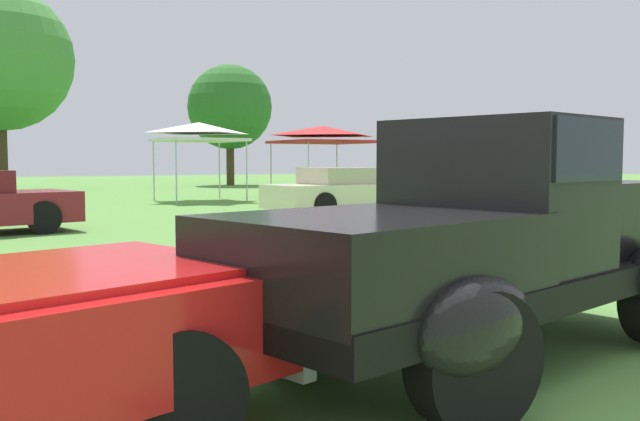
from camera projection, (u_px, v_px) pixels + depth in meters
ground_plane at (478, 394)px, 4.22m from camera, size 120.00×120.00×0.00m
feature_pickup_truck at (488, 238)px, 4.91m from camera, size 4.37×2.52×1.70m
show_car_cream at (347, 191)px, 18.13m from camera, size 4.49×2.06×1.22m
spectator_between_cars at (436, 184)px, 14.70m from camera, size 0.44×0.33×1.69m
canopy_tent_left_field at (199, 131)px, 23.91m from camera, size 2.74×2.74×2.71m
canopy_tent_center_field at (324, 133)px, 26.38m from camera, size 3.33×3.33×2.71m
treeline_mid_left at (0, 59)px, 32.04m from camera, size 6.62×6.62×9.38m
treeline_center at (230, 107)px, 38.87m from camera, size 4.71×4.71×6.73m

